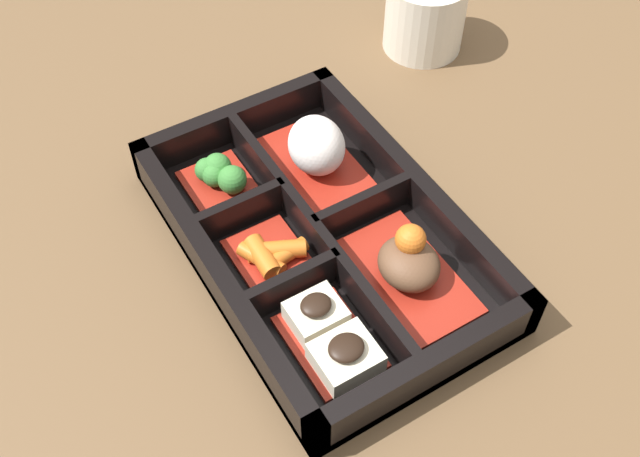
{
  "coord_description": "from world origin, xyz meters",
  "views": [
    {
      "loc": [
        0.31,
        -0.19,
        0.48
      ],
      "look_at": [
        0.0,
        0.0,
        0.03
      ],
      "focal_mm": 42.0,
      "sensor_mm": 36.0,
      "label": 1
    }
  ],
  "objects": [
    {
      "name": "ground_plane",
      "position": [
        0.0,
        0.0,
        0.0
      ],
      "size": [
        3.0,
        3.0,
        0.0
      ],
      "primitive_type": "plane",
      "color": "brown"
    },
    {
      "name": "bento_base",
      "position": [
        0.0,
        0.0,
        0.01
      ],
      "size": [
        0.3,
        0.19,
        0.01
      ],
      "color": "black",
      "rests_on": "ground_plane"
    },
    {
      "name": "bento_rim",
      "position": [
        -0.0,
        -0.0,
        0.02
      ],
      "size": [
        0.3,
        0.19,
        0.04
      ],
      "color": "black",
      "rests_on": "ground_plane"
    },
    {
      "name": "bowl_rice",
      "position": [
        -0.07,
        0.04,
        0.03
      ],
      "size": [
        0.11,
        0.07,
        0.06
      ],
      "color": "maroon",
      "rests_on": "bento_base"
    },
    {
      "name": "bowl_stew",
      "position": [
        0.07,
        0.04,
        0.03
      ],
      "size": [
        0.11,
        0.07,
        0.05
      ],
      "color": "maroon",
      "rests_on": "bento_base"
    },
    {
      "name": "bowl_greens",
      "position": [
        -0.09,
        -0.04,
        0.02
      ],
      "size": [
        0.07,
        0.05,
        0.03
      ],
      "color": "maroon",
      "rests_on": "bento_base"
    },
    {
      "name": "bowl_carrots",
      "position": [
        -0.0,
        -0.04,
        0.02
      ],
      "size": [
        0.06,
        0.05,
        0.02
      ],
      "color": "maroon",
      "rests_on": "bento_base"
    },
    {
      "name": "bowl_tofu",
      "position": [
        0.09,
        -0.04,
        0.02
      ],
      "size": [
        0.08,
        0.05,
        0.03
      ],
      "color": "maroon",
      "rests_on": "bento_base"
    },
    {
      "name": "tea_cup",
      "position": [
        -0.17,
        0.22,
        0.04
      ],
      "size": [
        0.08,
        0.08,
        0.07
      ],
      "color": "beige",
      "rests_on": "ground_plane"
    }
  ]
}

